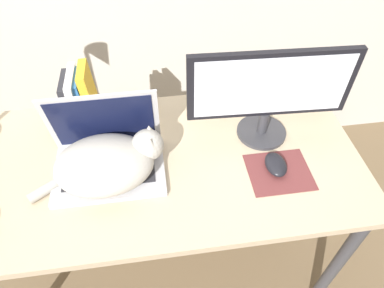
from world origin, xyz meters
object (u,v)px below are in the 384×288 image
Objects in this scene: external_monitor at (270,92)px; book_row at (80,101)px; cat at (109,162)px; laptop at (108,155)px; webcam at (149,99)px; computer_mouse at (276,164)px.

book_row is (-0.63, 0.14, -0.08)m from external_monitor.
cat is 1.78× the size of book_row.
laptop is at bearing -67.15° from book_row.
laptop reaches higher than webcam.
cat is at bearing -113.63° from webcam.
laptop is at bearing 170.37° from computer_mouse.
external_monitor is at bearing 12.90° from cat.
computer_mouse is 0.42× the size of book_row.
webcam is (0.15, 0.27, -0.01)m from laptop.
book_row is (-0.09, 0.21, 0.06)m from laptop.
external_monitor is at bearing -12.49° from book_row.
computer_mouse is (-0.00, -0.16, -0.17)m from external_monitor.
computer_mouse is 1.55× the size of webcam.
cat is 6.49× the size of webcam.
external_monitor is (0.53, 0.12, 0.12)m from cat.
laptop is 1.46× the size of book_row.
computer_mouse is at bearing -9.63° from laptop.
laptop is 0.66× the size of external_monitor.
laptop reaches higher than cat.
book_row is at bearing 112.85° from laptop.
book_row is at bearing -165.89° from webcam.
laptop is 3.44× the size of computer_mouse.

